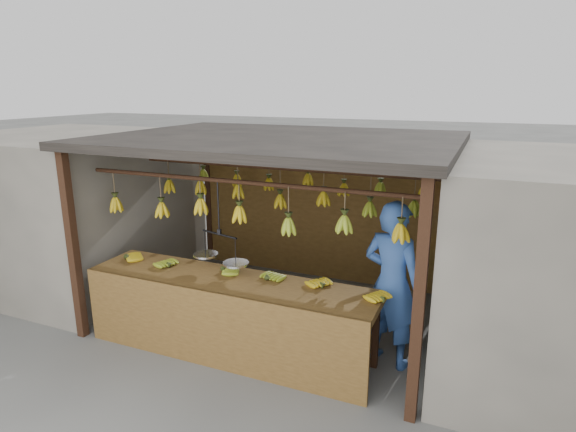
% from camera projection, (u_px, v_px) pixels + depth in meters
% --- Properties ---
extents(ground, '(80.00, 80.00, 0.00)m').
position_uv_depth(ground, '(279.00, 313.00, 6.56)').
color(ground, '#5B5B57').
extents(stall, '(4.30, 3.30, 2.40)m').
position_uv_depth(stall, '(289.00, 166.00, 6.34)').
color(stall, black).
rests_on(stall, ground).
extents(neighbor_left, '(3.00, 3.00, 2.30)m').
position_uv_depth(neighbor_left, '(72.00, 207.00, 7.62)').
color(neighbor_left, slate).
rests_on(neighbor_left, ground).
extents(counter, '(3.57, 0.78, 0.96)m').
position_uv_depth(counter, '(225.00, 300.00, 5.33)').
color(counter, brown).
rests_on(counter, ground).
extents(hanging_bananas, '(3.63, 2.23, 0.39)m').
position_uv_depth(hanging_bananas, '(279.00, 197.00, 6.14)').
color(hanging_bananas, gold).
rests_on(hanging_bananas, ground).
extents(balance_scale, '(0.75, 0.40, 0.93)m').
position_uv_depth(balance_scale, '(220.00, 255.00, 5.48)').
color(balance_scale, black).
rests_on(balance_scale, ground).
extents(vendor, '(0.78, 0.63, 1.86)m').
position_uv_depth(vendor, '(392.00, 284.00, 5.18)').
color(vendor, '#3359A5').
rests_on(vendor, ground).
extents(bag_bundles, '(0.08, 0.26, 1.25)m').
position_uv_depth(bag_bundles, '(444.00, 234.00, 6.77)').
color(bag_bundles, red).
rests_on(bag_bundles, ground).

